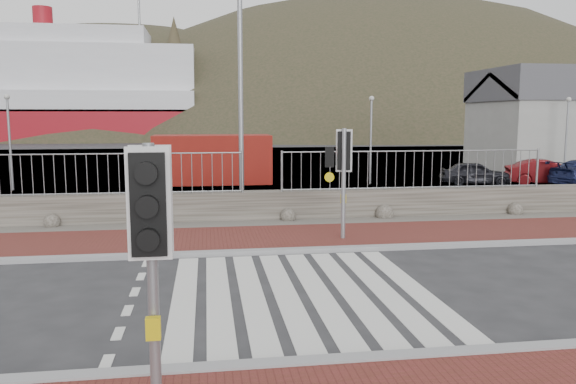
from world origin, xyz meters
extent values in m
plane|color=#28282B|center=(0.00, 0.00, 0.00)|extent=(220.00, 220.00, 0.00)
cube|color=maroon|center=(0.00, 4.50, 0.04)|extent=(40.00, 3.00, 0.08)
cube|color=gray|center=(0.00, -3.00, 0.05)|extent=(40.00, 0.25, 0.12)
cube|color=gray|center=(0.00, 3.00, 0.05)|extent=(40.00, 0.25, 0.12)
cube|color=silver|center=(-2.10, 0.00, 0.01)|extent=(0.42, 5.60, 0.01)
cube|color=silver|center=(-1.50, 0.00, 0.01)|extent=(0.42, 5.60, 0.01)
cube|color=silver|center=(-0.90, 0.00, 0.01)|extent=(0.42, 5.60, 0.01)
cube|color=silver|center=(-0.30, 0.00, 0.01)|extent=(0.42, 5.60, 0.01)
cube|color=silver|center=(0.30, 0.00, 0.01)|extent=(0.42, 5.60, 0.01)
cube|color=silver|center=(0.90, 0.00, 0.01)|extent=(0.42, 5.60, 0.01)
cube|color=silver|center=(1.50, 0.00, 0.01)|extent=(0.42, 5.60, 0.01)
cube|color=silver|center=(2.10, 0.00, 0.01)|extent=(0.42, 5.60, 0.01)
cube|color=#59544C|center=(0.00, 6.50, 0.03)|extent=(40.00, 1.50, 0.06)
cube|color=#454139|center=(0.00, 7.30, 0.45)|extent=(40.00, 0.60, 0.90)
cylinder|color=gray|center=(-4.80, 7.15, 2.10)|extent=(8.40, 0.04, 0.04)
cylinder|color=gray|center=(-0.60, 7.15, 1.50)|extent=(0.07, 0.07, 1.20)
cylinder|color=gray|center=(4.80, 7.15, 2.10)|extent=(8.40, 0.04, 0.04)
cylinder|color=gray|center=(0.60, 7.15, 1.50)|extent=(0.07, 0.07, 1.20)
cylinder|color=gray|center=(9.00, 7.15, 1.50)|extent=(0.07, 0.07, 1.20)
cube|color=#4C4C4F|center=(0.00, 27.90, 0.00)|extent=(120.00, 40.00, 0.50)
cube|color=#3F4C54|center=(0.00, 62.90, 0.00)|extent=(220.00, 50.00, 0.05)
cube|color=maroon|center=(-28.00, 67.90, 2.00)|extent=(50.00, 16.00, 4.00)
cube|color=silver|center=(-18.00, 67.90, 9.00)|extent=(30.00, 12.00, 6.00)
cube|color=silver|center=(-18.00, 67.90, 13.00)|extent=(18.00, 10.00, 2.50)
cylinder|color=maroon|center=(-22.00, 67.90, 15.50)|extent=(2.40, 2.40, 3.00)
cylinder|color=gray|center=(-10.00, 67.90, 17.00)|extent=(0.30, 0.30, 6.00)
ellipsoid|color=#282D1B|center=(-15.00, 87.90, -20.00)|extent=(106.40, 68.40, 76.00)
ellipsoid|color=#282D1B|center=(30.00, 87.90, -26.00)|extent=(140.00, 90.00, 100.00)
cylinder|color=gray|center=(-2.22, -4.10, 1.46)|extent=(0.11, 0.11, 2.92)
cube|color=gold|center=(-2.22, -4.10, 1.10)|extent=(0.15, 0.09, 0.23)
cube|color=black|center=(-2.22, -4.10, 2.35)|extent=(0.42, 0.25, 1.10)
sphere|color=red|center=(-2.22, -4.10, 2.66)|extent=(0.16, 0.16, 0.16)
cylinder|color=gray|center=(1.77, 4.09, 1.44)|extent=(0.11, 0.11, 2.88)
cube|color=gold|center=(1.77, 4.09, 1.08)|extent=(0.16, 0.12, 0.23)
cube|color=black|center=(1.77, 4.09, 2.31)|extent=(0.46, 0.35, 1.08)
sphere|color=#0CE53F|center=(1.77, 4.09, 2.00)|extent=(0.15, 0.15, 0.15)
cube|color=black|center=(1.42, 4.19, 2.16)|extent=(0.26, 0.22, 0.51)
cylinder|color=gray|center=(-0.57, 8.10, 4.40)|extent=(0.15, 0.15, 8.80)
cube|color=maroon|center=(-1.38, 17.31, 1.15)|extent=(5.51, 2.31, 2.29)
imported|color=black|center=(10.78, 14.93, 0.54)|extent=(3.37, 1.91, 1.08)
imported|color=#580C10|center=(13.98, 14.20, 0.60)|extent=(3.83, 2.37, 1.19)
camera|label=1|loc=(-1.66, -9.68, 3.18)|focal=35.00mm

